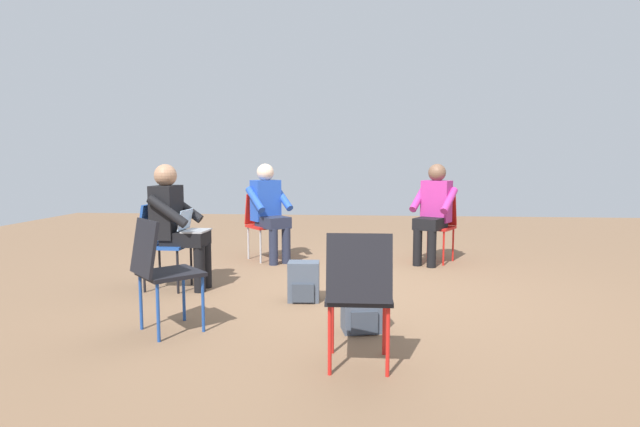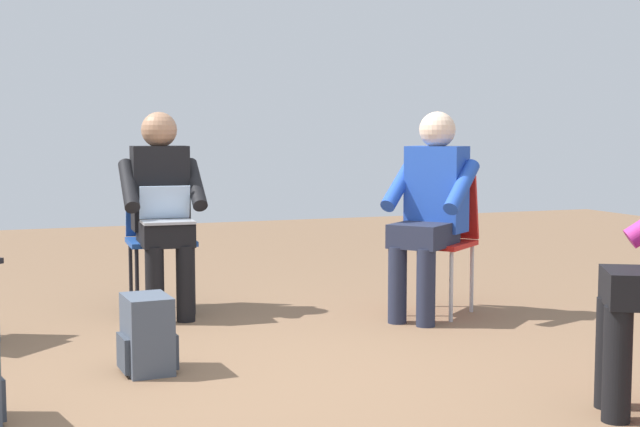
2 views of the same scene
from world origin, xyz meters
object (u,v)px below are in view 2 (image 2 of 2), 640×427
(chair_west, at_px, (159,231))
(person_in_blue, at_px, (430,203))
(chair_northwest, at_px, (441,233))
(person_with_laptop, at_px, (162,202))
(backpack_near_laptop_user, at_px, (147,339))

(chair_west, relative_size, person_in_blue, 0.69)
(chair_northwest, distance_m, person_with_laptop, 1.72)
(chair_northwest, distance_m, person_in_blue, 0.26)
(person_with_laptop, distance_m, person_in_blue, 1.62)
(backpack_near_laptop_user, bearing_deg, person_in_blue, 109.97)
(person_in_blue, bearing_deg, chair_northwest, -90.00)
(chair_west, xyz_separation_m, backpack_near_laptop_user, (1.47, -0.32, -0.34))
(chair_west, relative_size, person_with_laptop, 0.69)
(chair_west, relative_size, chair_northwest, 1.00)
(backpack_near_laptop_user, bearing_deg, chair_northwest, 111.50)
(backpack_near_laptop_user, bearing_deg, person_with_laptop, 166.26)
(chair_west, xyz_separation_m, person_in_blue, (0.81, 1.49, 0.20))
(chair_west, xyz_separation_m, person_with_laptop, (0.17, -0.01, 0.20))
(person_in_blue, bearing_deg, backpack_near_laptop_user, 70.53)
(chair_northwest, height_order, person_with_laptop, person_with_laptop)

